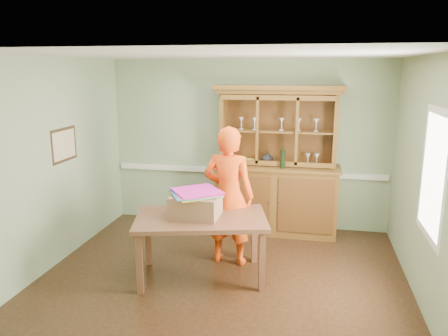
% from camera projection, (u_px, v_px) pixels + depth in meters
% --- Properties ---
extents(floor, '(4.50, 4.50, 0.00)m').
position_uv_depth(floor, '(223.00, 277.00, 5.46)').
color(floor, '#412914').
rests_on(floor, ground).
extents(ceiling, '(4.50, 4.50, 0.00)m').
position_uv_depth(ceiling, '(223.00, 55.00, 4.86)').
color(ceiling, white).
rests_on(ceiling, wall_back).
extents(wall_back, '(4.50, 0.00, 4.50)m').
position_uv_depth(wall_back, '(248.00, 144.00, 7.07)').
color(wall_back, '#8DA57C').
rests_on(wall_back, floor).
extents(wall_left, '(0.00, 4.00, 4.00)m').
position_uv_depth(wall_left, '(51.00, 164.00, 5.60)').
color(wall_left, '#8DA57C').
rests_on(wall_left, floor).
extents(wall_right, '(0.00, 4.00, 4.00)m').
position_uv_depth(wall_right, '(426.00, 182.00, 4.72)').
color(wall_right, '#8DA57C').
rests_on(wall_right, floor).
extents(wall_front, '(4.50, 0.00, 4.50)m').
position_uv_depth(wall_front, '(168.00, 233.00, 3.25)').
color(wall_front, '#8DA57C').
rests_on(wall_front, floor).
extents(chair_rail, '(4.41, 0.05, 0.08)m').
position_uv_depth(chair_rail, '(247.00, 171.00, 7.15)').
color(chair_rail, white).
rests_on(chair_rail, wall_back).
extents(framed_map, '(0.03, 0.60, 0.46)m').
position_uv_depth(framed_map, '(64.00, 145.00, 5.84)').
color(framed_map, '#372716').
rests_on(framed_map, wall_left).
extents(window_panel, '(0.03, 0.96, 1.36)m').
position_uv_depth(window_panel, '(432.00, 175.00, 4.41)').
color(window_panel, white).
rests_on(window_panel, wall_right).
extents(china_hutch, '(1.96, 0.65, 2.31)m').
position_uv_depth(china_hutch, '(276.00, 182.00, 6.84)').
color(china_hutch, brown).
rests_on(china_hutch, floor).
extents(dining_table, '(1.76, 1.30, 0.79)m').
position_uv_depth(dining_table, '(201.00, 224.00, 5.32)').
color(dining_table, brown).
rests_on(dining_table, floor).
extents(cardboard_box, '(0.58, 0.47, 0.27)m').
position_uv_depth(cardboard_box, '(196.00, 206.00, 5.29)').
color(cardboard_box, '#966D4D').
rests_on(cardboard_box, dining_table).
extents(kite_stack, '(0.73, 0.73, 0.05)m').
position_uv_depth(kite_stack, '(195.00, 192.00, 5.28)').
color(kite_stack, '#FF9E20').
rests_on(kite_stack, cardboard_box).
extents(person, '(0.71, 0.50, 1.84)m').
position_uv_depth(person, '(229.00, 196.00, 5.71)').
color(person, '#FA4D0F').
rests_on(person, floor).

